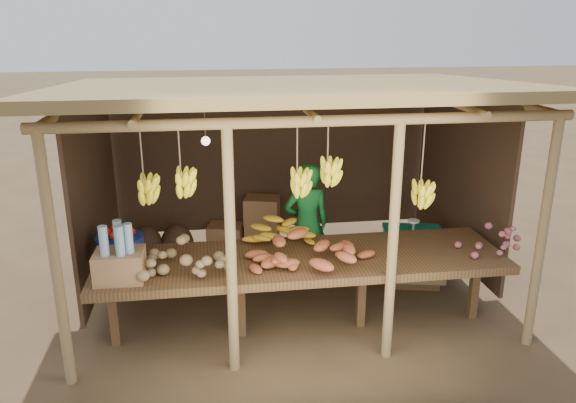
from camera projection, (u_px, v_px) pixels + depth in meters
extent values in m
plane|color=brown|center=(288.00, 287.00, 6.52)|extent=(60.00, 60.00, 0.00)
cylinder|color=#9D7F51|center=(55.00, 265.00, 4.48)|extent=(0.09, 0.09, 2.20)
cylinder|color=#9D7F51|center=(542.00, 237.00, 5.06)|extent=(0.09, 0.09, 2.20)
cylinder|color=#9D7F51|center=(112.00, 170.00, 7.31)|extent=(0.09, 0.09, 2.20)
cylinder|color=#9D7F51|center=(420.00, 159.00, 7.88)|extent=(0.09, 0.09, 2.20)
cylinder|color=#9D7F51|center=(231.00, 255.00, 4.67)|extent=(0.09, 0.09, 2.20)
cylinder|color=#9D7F51|center=(393.00, 245.00, 4.87)|extent=(0.09, 0.09, 2.20)
cylinder|color=#9D7F51|center=(315.00, 121.00, 4.43)|extent=(4.40, 0.09, 0.09)
cylinder|color=#9D7F51|center=(271.00, 82.00, 7.25)|extent=(4.40, 0.09, 0.09)
cube|color=olive|center=(288.00, 88.00, 5.81)|extent=(4.70, 3.50, 0.28)
cube|color=#483221|center=(272.00, 157.00, 7.54)|extent=(4.20, 0.04, 1.98)
cube|color=#483221|center=(95.00, 190.00, 6.05)|extent=(0.04, 2.40, 1.98)
cube|color=#483221|center=(460.00, 176.00, 6.62)|extent=(0.04, 2.40, 1.98)
cube|color=brown|center=(302.00, 260.00, 5.39)|extent=(3.90, 1.05, 0.08)
cube|color=brown|center=(113.00, 311.00, 5.27)|extent=(0.08, 0.08, 0.72)
cube|color=brown|center=(241.00, 302.00, 5.43)|extent=(0.08, 0.08, 0.72)
cube|color=brown|center=(361.00, 294.00, 5.60)|extent=(0.08, 0.08, 0.72)
cube|color=brown|center=(474.00, 286.00, 5.76)|extent=(0.08, 0.08, 0.72)
cylinder|color=navy|center=(120.00, 244.00, 5.47)|extent=(0.46, 0.46, 0.16)
cube|color=#A27248|center=(120.00, 266.00, 4.86)|extent=(0.43, 0.34, 0.26)
imported|color=#19742E|center=(307.00, 225.00, 6.42)|extent=(0.56, 0.39, 1.45)
cube|color=brown|center=(412.00, 259.00, 6.61)|extent=(0.71, 0.64, 0.56)
cube|color=#0C847B|center=(414.00, 234.00, 6.51)|extent=(0.79, 0.72, 0.06)
cube|color=#A27248|center=(262.00, 235.00, 7.55)|extent=(0.52, 0.46, 0.36)
cube|color=#A27248|center=(262.00, 210.00, 7.44)|extent=(0.52, 0.46, 0.36)
cube|color=#A27248|center=(226.00, 237.00, 7.49)|extent=(0.52, 0.46, 0.36)
ellipsoid|color=#483221|center=(146.00, 244.00, 7.12)|extent=(0.43, 0.43, 0.58)
ellipsoid|color=#483221|center=(177.00, 242.00, 7.17)|extent=(0.43, 0.43, 0.58)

